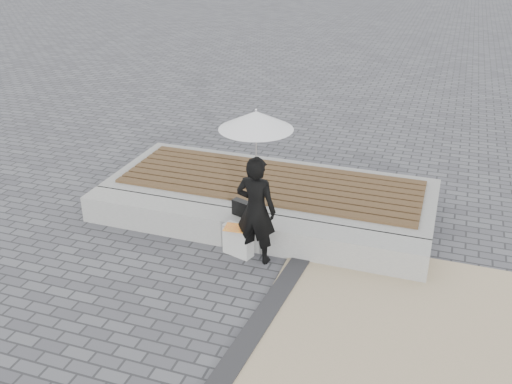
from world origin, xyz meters
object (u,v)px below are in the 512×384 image
parasol (256,120)px  handbag (243,209)px  seating_ledge (244,230)px  canvas_tote (238,240)px  woman (256,210)px

parasol → handbag: parasol is taller
seating_ledge → canvas_tote: canvas_tote is taller
seating_ledge → handbag: bearing=132.2°
handbag → canvas_tote: (0.06, -0.36, -0.30)m
seating_ledge → canvas_tote: size_ratio=11.67×
seating_ledge → canvas_tote: bearing=-84.8°
seating_ledge → parasol: size_ratio=4.29×
canvas_tote → seating_ledge: bearing=111.6°
woman → canvas_tote: woman is taller
seating_ledge → handbag: (-0.03, 0.03, 0.31)m
seating_ledge → canvas_tote: (0.03, -0.32, 0.01)m
woman → handbag: woman is taller
woman → parasol: (0.00, 0.00, 1.21)m
canvas_tote → parasol: bearing=7.3°
handbag → canvas_tote: size_ratio=0.74×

